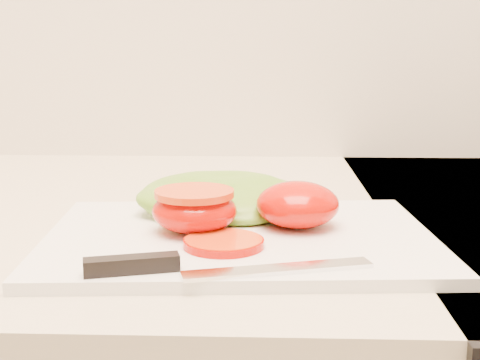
{
  "coord_description": "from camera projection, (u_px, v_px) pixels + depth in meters",
  "views": [
    {
      "loc": [
        0.05,
        0.98,
        1.1
      ],
      "look_at": [
        0.03,
        1.55,
        0.99
      ],
      "focal_mm": 50.0,
      "sensor_mm": 36.0,
      "label": 1
    }
  ],
  "objects": [
    {
      "name": "tomato_half_dome",
      "position": [
        298.0,
        204.0,
        0.6
      ],
      "size": [
        0.07,
        0.07,
        0.04
      ],
      "primitive_type": "ellipsoid",
      "color": "#D30A00",
      "rests_on": "cutting_board"
    },
    {
      "name": "knife",
      "position": [
        189.0,
        266.0,
        0.48
      ],
      "size": [
        0.21,
        0.06,
        0.01
      ],
      "rotation": [
        0.0,
        0.0,
        0.27
      ],
      "color": "silver",
      "rests_on": "cutting_board"
    },
    {
      "name": "lettuce_leaf_0",
      "position": [
        223.0,
        198.0,
        0.65
      ],
      "size": [
        0.18,
        0.13,
        0.03
      ],
      "primitive_type": "ellipsoid",
      "rotation": [
        0.0,
        0.0,
        0.11
      ],
      "color": "#6B9F2A",
      "rests_on": "cutting_board"
    },
    {
      "name": "tomato_slice_0",
      "position": [
        224.0,
        243.0,
        0.54
      ],
      "size": [
        0.06,
        0.06,
        0.01
      ],
      "primitive_type": "cylinder",
      "color": "#E4520C",
      "rests_on": "cutting_board"
    },
    {
      "name": "tomato_half_cut",
      "position": [
        195.0,
        209.0,
        0.58
      ],
      "size": [
        0.07,
        0.07,
        0.04
      ],
      "color": "#D30A00",
      "rests_on": "cutting_board"
    },
    {
      "name": "cutting_board",
      "position": [
        240.0,
        238.0,
        0.58
      ],
      "size": [
        0.35,
        0.26,
        0.01
      ],
      "primitive_type": "cube",
      "rotation": [
        0.0,
        0.0,
        0.06
      ],
      "color": "white",
      "rests_on": "counter"
    }
  ]
}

